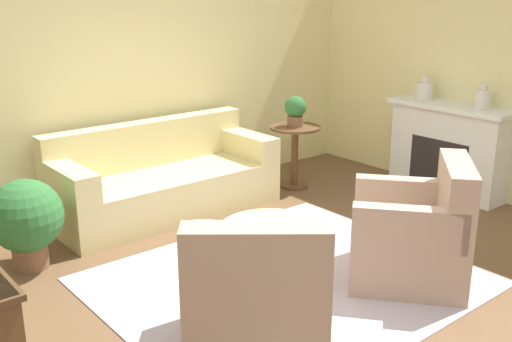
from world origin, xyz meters
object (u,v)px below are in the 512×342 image
ottoman_table (271,244)px  potted_plant_floor (26,219)px  armchair_left (256,303)px  vase_mantel_near (425,90)px  side_table (295,146)px  vase_mantel_far (483,99)px  potted_plant_on_side_table (295,110)px  armchair_right (416,236)px  couch (164,181)px

ottoman_table → potted_plant_floor: 1.98m
armchair_left → vase_mantel_near: size_ratio=4.49×
side_table → vase_mantel_far: vase_mantel_far is taller
potted_plant_on_side_table → potted_plant_floor: 3.14m
armchair_right → ottoman_table: armchair_right is taller
vase_mantel_near → ottoman_table: bearing=-167.1°
armchair_left → potted_plant_floor: armchair_left is taller
armchair_right → potted_plant_on_side_table: 2.49m
couch → ottoman_table: size_ratio=2.77×
vase_mantel_far → potted_plant_floor: 4.54m
armchair_right → potted_plant_floor: 3.10m
ottoman_table → potted_plant_floor: (-1.43, 1.36, 0.16)m
side_table → potted_plant_on_side_table: potted_plant_on_side_table is taller
vase_mantel_near → potted_plant_on_side_table: bearing=143.4°
armchair_left → ottoman_table: size_ratio=1.44×
side_table → potted_plant_on_side_table: bearing=180.0°
potted_plant_on_side_table → vase_mantel_near: bearing=-36.6°
ottoman_table → couch: bearing=87.0°
ottoman_table → side_table: bearing=42.2°
couch → vase_mantel_near: size_ratio=8.62×
armchair_left → vase_mantel_near: bearing=21.4°
couch → potted_plant_floor: bearing=-164.7°
ottoman_table → vase_mantel_near: (2.82, 0.65, 0.84)m
vase_mantel_near → vase_mantel_far: bearing=-90.0°
armchair_right → vase_mantel_near: (2.01, 1.42, 0.74)m
vase_mantel_far → potted_plant_on_side_table: bearing=126.5°
couch → potted_plant_on_side_table: potted_plant_on_side_table is taller
couch → armchair_left: size_ratio=1.92×
couch → potted_plant_floor: (-1.53, -0.42, 0.11)m
ottoman_table → vase_mantel_far: (2.82, -0.06, 0.84)m
couch → potted_plant_on_side_table: (1.57, -0.27, 0.58)m
armchair_left → side_table: armchair_left is taller
armchair_right → potted_plant_floor: armchair_right is taller
ottoman_table → side_table: (1.66, 1.51, 0.22)m
potted_plant_on_side_table → potted_plant_floor: (-3.10, -0.15, -0.47)m
armchair_left → vase_mantel_far: bearing=11.1°
armchair_right → couch: bearing=105.8°
potted_plant_on_side_table → couch: bearing=170.3°
armchair_right → vase_mantel_far: vase_mantel_far is taller
vase_mantel_near → potted_plant_floor: vase_mantel_near is taller
couch → ottoman_table: couch is taller
armchair_left → potted_plant_floor: size_ratio=1.57×
vase_mantel_near → vase_mantel_far: vase_mantel_far is taller
side_table → ottoman_table: bearing=-137.8°
side_table → vase_mantel_far: bearing=-53.5°
couch → potted_plant_on_side_table: bearing=-9.7°
couch → side_table: 1.60m
side_table → potted_plant_floor: potted_plant_floor is taller
potted_plant_floor → armchair_left: bearing=-73.3°
couch → armchair_left: 2.70m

